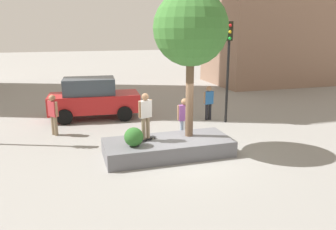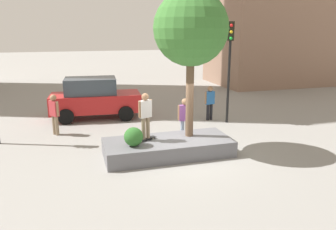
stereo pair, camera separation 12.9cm
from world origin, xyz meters
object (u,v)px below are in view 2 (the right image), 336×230
at_px(planter_ledge, 168,147).
at_px(passerby_with_bag, 210,101).
at_px(sedan_parked, 94,98).
at_px(bystander_watching, 185,116).
at_px(skateboarder, 145,113).
at_px(skateboard, 146,139).
at_px(plaza_tree, 191,29).
at_px(pedestrian_crossing, 54,112).
at_px(traffic_light_corner, 230,55).

distance_m(planter_ledge, passerby_with_bag, 5.17).
relative_size(sedan_parked, bystander_watching, 2.64).
distance_m(skateboarder, passerby_with_bag, 5.57).
xyz_separation_m(skateboard, skateboarder, (0.00, -0.00, 0.94)).
xyz_separation_m(planter_ledge, plaza_tree, (0.87, 0.23, 4.04)).
xyz_separation_m(plaza_tree, pedestrian_crossing, (-4.76, 3.33, -3.33)).
xyz_separation_m(plaza_tree, passerby_with_bag, (2.40, 3.72, -3.36)).
relative_size(skateboarder, bystander_watching, 0.94).
bearing_deg(sedan_parked, traffic_light_corner, -23.58).
xyz_separation_m(planter_ledge, passerby_with_bag, (3.27, 3.95, 0.69)).
bearing_deg(traffic_light_corner, sedan_parked, 156.42).
bearing_deg(plaza_tree, pedestrian_crossing, 145.03).
relative_size(traffic_light_corner, pedestrian_crossing, 2.70).
bearing_deg(passerby_with_bag, skateboard, -136.75).
height_order(plaza_tree, sedan_parked, plaza_tree).
relative_size(skateboard, sedan_parked, 0.18).
xyz_separation_m(sedan_parked, traffic_light_corner, (5.98, -2.61, 2.15)).
height_order(traffic_light_corner, pedestrian_crossing, traffic_light_corner).
bearing_deg(skateboard, planter_ledge, -11.70).
bearing_deg(planter_ledge, bystander_watching, 52.07).
height_order(traffic_light_corner, bystander_watching, traffic_light_corner).
distance_m(plaza_tree, pedestrian_crossing, 6.70).
bearing_deg(skateboarder, sedan_parked, 103.05).
bearing_deg(planter_ledge, skateboarder, 168.30).
bearing_deg(pedestrian_crossing, skateboard, -47.39).
relative_size(sedan_parked, traffic_light_corner, 0.96).
distance_m(skateboarder, pedestrian_crossing, 4.66).
bearing_deg(skateboarder, bystander_watching, 34.11).
bearing_deg(passerby_with_bag, traffic_light_corner, -46.96).
relative_size(plaza_tree, pedestrian_crossing, 2.93).
distance_m(planter_ledge, sedan_parked, 6.30).
distance_m(sedan_parked, traffic_light_corner, 6.87).
distance_m(planter_ledge, skateboard, 0.85).
xyz_separation_m(passerby_with_bag, bystander_watching, (-2.16, -2.53, 0.01)).
relative_size(skateboard, traffic_light_corner, 0.17).
relative_size(skateboard, passerby_with_bag, 0.48).
distance_m(traffic_light_corner, passerby_with_bag, 2.39).
xyz_separation_m(skateboarder, passerby_with_bag, (4.03, 3.79, -0.59)).
bearing_deg(skateboard, bystander_watching, 34.11).
bearing_deg(pedestrian_crossing, bystander_watching, -23.16).
distance_m(traffic_light_corner, bystander_watching, 4.00).
bearing_deg(planter_ledge, pedestrian_crossing, 137.53).
xyz_separation_m(plaza_tree, skateboarder, (-1.63, -0.07, -2.77)).
bearing_deg(bystander_watching, skateboarder, -145.89).
bearing_deg(skateboarder, plaza_tree, 2.59).
xyz_separation_m(skateboarder, bystander_watching, (1.87, 1.27, -0.58)).
relative_size(traffic_light_corner, passerby_with_bag, 2.78).
relative_size(skateboarder, pedestrian_crossing, 0.93).
distance_m(skateboard, pedestrian_crossing, 4.64).
height_order(skateboarder, pedestrian_crossing, skateboarder).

